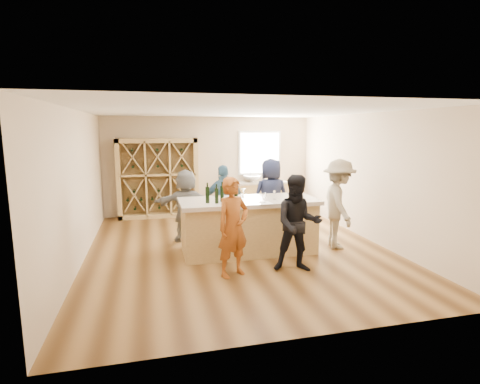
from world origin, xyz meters
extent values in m
cube|color=brown|center=(0.00, 0.00, -0.05)|extent=(6.00, 7.00, 0.10)
cube|color=white|center=(0.00, 0.00, 2.85)|extent=(6.00, 7.00, 0.10)
cube|color=#CCB494|center=(0.00, 3.55, 1.40)|extent=(6.00, 0.10, 2.80)
cube|color=#CCB494|center=(0.00, -3.55, 1.40)|extent=(6.00, 0.10, 2.80)
cube|color=#CCB494|center=(-3.05, 0.00, 1.40)|extent=(0.10, 7.00, 2.80)
cube|color=#CCB494|center=(3.05, 0.00, 1.40)|extent=(0.10, 7.00, 2.80)
cube|color=white|center=(1.50, 3.47, 1.75)|extent=(1.30, 0.06, 1.30)
cube|color=white|center=(1.50, 3.44, 1.75)|extent=(1.18, 0.01, 1.18)
cube|color=tan|center=(-1.50, 3.27, 1.10)|extent=(2.20, 0.45, 2.20)
cube|color=tan|center=(1.40, 3.20, 0.43)|extent=(1.60, 0.58, 0.86)
cube|color=#BFB09C|center=(1.40, 3.20, 0.89)|extent=(1.70, 0.62, 0.06)
imported|color=silver|center=(1.20, 3.20, 1.01)|extent=(0.54, 0.54, 0.19)
cylinder|color=silver|center=(1.20, 3.38, 1.07)|extent=(0.02, 0.02, 0.30)
cube|color=tan|center=(0.16, -0.28, 0.50)|extent=(2.60, 1.00, 1.00)
cube|color=#BFB09C|center=(0.16, -0.28, 1.04)|extent=(2.72, 1.12, 0.08)
cylinder|color=black|center=(-0.69, -0.47, 1.23)|extent=(0.08, 0.08, 0.31)
cylinder|color=black|center=(-0.53, -0.53, 1.22)|extent=(0.09, 0.09, 0.28)
cylinder|color=black|center=(-0.39, -0.38, 1.23)|extent=(0.09, 0.09, 0.30)
cylinder|color=black|center=(-0.22, -0.50, 1.25)|extent=(0.11, 0.11, 0.33)
cylinder|color=black|center=(-0.13, -0.41, 1.25)|extent=(0.08, 0.08, 0.33)
cone|color=white|center=(-0.10, -0.76, 1.18)|extent=(0.09, 0.09, 0.20)
cone|color=white|center=(0.36, -0.70, 1.17)|extent=(0.08, 0.08, 0.19)
cone|color=white|center=(0.83, -0.73, 1.16)|extent=(0.07, 0.07, 0.17)
cone|color=white|center=(0.65, -0.42, 1.16)|extent=(0.07, 0.07, 0.16)
cone|color=white|center=(1.10, -0.56, 1.16)|extent=(0.08, 0.08, 0.16)
cube|color=white|center=(-0.22, -0.66, 1.08)|extent=(0.27, 0.34, 0.00)
cube|color=white|center=(0.37, -0.71, 1.08)|extent=(0.23, 0.31, 0.00)
cube|color=white|center=(0.96, -0.66, 1.08)|extent=(0.34, 0.39, 0.00)
imported|color=#994C19|center=(-0.41, -1.40, 0.84)|extent=(0.74, 0.66, 1.68)
imported|color=black|center=(0.72, -1.46, 0.84)|extent=(0.91, 0.64, 1.69)
imported|color=gray|center=(2.04, -0.43, 0.93)|extent=(0.79, 1.28, 1.85)
imported|color=#335972|center=(-0.13, 0.78, 0.83)|extent=(0.98, 0.51, 1.67)
imported|color=#191E38|center=(1.00, 0.86, 0.89)|extent=(0.90, 0.61, 1.79)
imported|color=slate|center=(-0.97, 0.78, 0.80)|extent=(1.55, 0.80, 1.60)
cone|color=white|center=(0.11, -0.08, 1.17)|extent=(0.07, 0.07, 0.18)
camera|label=1|loc=(-1.73, -7.30, 2.45)|focal=28.00mm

